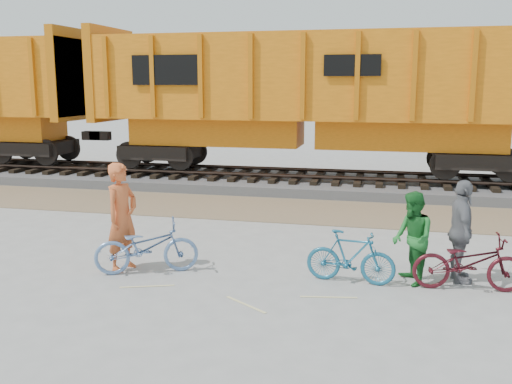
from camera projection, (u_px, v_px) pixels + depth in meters
ground at (219, 276)px, 10.03m from camera, size 120.00×120.00×0.00m
gravel_strip at (278, 209)px, 15.29m from camera, size 120.00×3.00×0.02m
ballast_bed at (298, 183)px, 18.62m from camera, size 120.00×4.00×0.30m
track at (299, 173)px, 18.56m from camera, size 120.00×2.60×0.24m
hopper_car_center at (310, 94)px, 18.01m from camera, size 14.00×3.13×4.65m
bicycle_blue at (147, 247)px, 10.11m from camera, size 1.92×1.32×0.96m
bicycle_teal at (351, 257)px, 9.60m from camera, size 1.55×0.58×0.91m
bicycle_maroon at (469, 263)px, 9.26m from camera, size 1.82×0.77×0.93m
person_solo at (122, 217)px, 10.23m from camera, size 0.63×0.81×1.95m
person_man at (412, 238)px, 9.51m from camera, size 0.81×0.92×1.57m
person_woman at (461, 231)px, 9.59m from camera, size 0.53×1.07×1.76m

